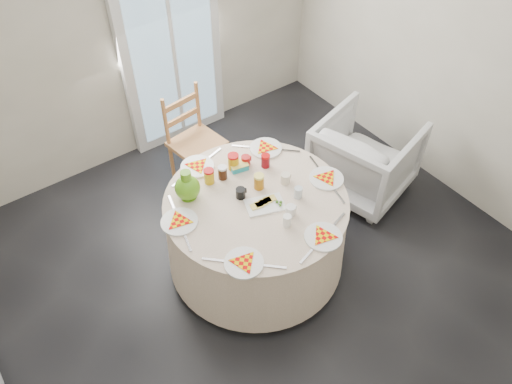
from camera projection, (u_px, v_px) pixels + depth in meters
floor at (263, 276)px, 3.95m from camera, size 4.00×4.00×0.00m
wall_back at (121, 25)px, 4.16m from camera, size 4.00×0.02×2.60m
wall_right at (472, 51)px, 3.85m from camera, size 0.02×4.00×2.60m
glass_door at (170, 41)px, 4.47m from camera, size 1.00×0.08×2.10m
table at (256, 231)px, 3.78m from camera, size 1.36×1.36×0.69m
wooden_chair at (197, 141)px, 4.38m from camera, size 0.47×0.45×0.93m
armchair at (366, 155)px, 4.38m from camera, size 0.90×0.94×0.80m
place_settings at (256, 195)px, 3.50m from camera, size 1.70×1.70×0.03m
jar_cluster at (236, 165)px, 3.65m from camera, size 0.54×0.36×0.15m
butter_tub at (239, 162)px, 3.72m from camera, size 0.15×0.12×0.05m
green_pitcher at (187, 182)px, 3.45m from camera, size 0.20×0.20×0.23m
cheese_platter at (265, 200)px, 3.46m from camera, size 0.31×0.25×0.03m
mugs_glasses at (271, 187)px, 3.50m from camera, size 0.68×0.68×0.10m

